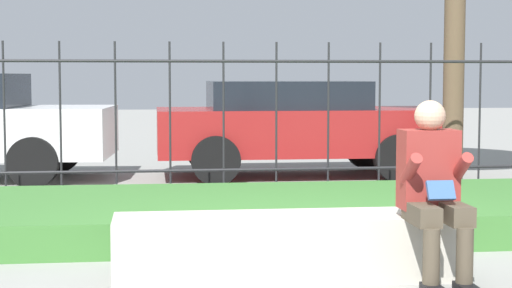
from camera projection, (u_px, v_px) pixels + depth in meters
name	position (u px, v px, depth m)	size (l,w,h in m)	color
ground_plane	(310.00, 278.00, 5.98)	(60.00, 60.00, 0.00)	gray
stone_bench	(287.00, 250.00, 5.94)	(2.40, 0.57, 0.45)	#B7B2A3
person_seated_reader	(433.00, 186.00, 5.70)	(0.42, 0.73, 1.25)	black
grass_berm	(272.00, 214.00, 7.85)	(9.12, 2.40, 0.29)	#3D7533
iron_fence	(250.00, 118.00, 9.54)	(7.12, 0.03, 1.78)	#232326
car_parked_center	(295.00, 125.00, 11.95)	(3.91, 1.85, 1.33)	maroon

